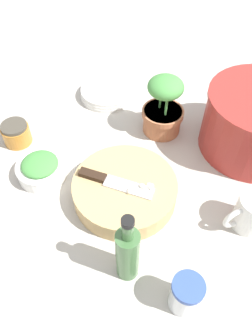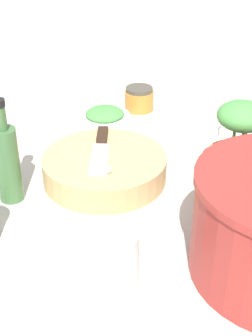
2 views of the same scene
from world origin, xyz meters
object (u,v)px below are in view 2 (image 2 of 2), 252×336
(garlic_cloves, at_px, (104,166))
(honey_jar, at_px, (139,99))
(herb_bowl, at_px, (105,120))
(chef_knife, at_px, (101,147))
(oil_bottle, at_px, (7,162))
(coffee_mug, at_px, (111,257))
(cutting_board, at_px, (105,168))
(potted_herb, at_px, (238,151))

(garlic_cloves, distance_m, honey_jar, 0.40)
(herb_bowl, bearing_deg, chef_knife, 36.48)
(oil_bottle, bearing_deg, coffee_mug, 78.36)
(chef_knife, bearing_deg, garlic_cloves, 97.42)
(honey_jar, bearing_deg, cutting_board, 23.81)
(cutting_board, bearing_deg, garlic_cloves, 37.50)
(cutting_board, distance_m, honey_jar, 0.36)
(cutting_board, relative_size, oil_bottle, 1.23)
(cutting_board, relative_size, herb_bowl, 1.98)
(cutting_board, relative_size, coffee_mug, 2.21)
(cutting_board, height_order, oil_bottle, oil_bottle)
(chef_knife, bearing_deg, cutting_board, 105.23)
(cutting_board, xyz_separation_m, coffee_mug, (0.22, 0.19, 0.02))
(herb_bowl, bearing_deg, honey_jar, -178.17)
(honey_jar, bearing_deg, oil_bottle, 5.16)
(garlic_cloves, distance_m, oil_bottle, 0.18)
(chef_knife, distance_m, garlic_cloves, 0.08)
(garlic_cloves, relative_size, oil_bottle, 0.34)
(herb_bowl, bearing_deg, garlic_cloves, 38.34)
(garlic_cloves, bearing_deg, potted_herb, 132.72)
(garlic_cloves, xyz_separation_m, honey_jar, (-0.36, -0.17, -0.03))
(cutting_board, height_order, garlic_cloves, garlic_cloves)
(cutting_board, distance_m, oil_bottle, 0.20)
(cutting_board, distance_m, garlic_cloves, 0.06)
(honey_jar, xyz_separation_m, oil_bottle, (0.48, 0.04, 0.05))
(potted_herb, bearing_deg, chef_knife, -64.31)
(coffee_mug, bearing_deg, honey_jar, -148.57)
(cutting_board, height_order, chef_knife, chef_knife)
(cutting_board, bearing_deg, honey_jar, -156.19)
(cutting_board, height_order, coffee_mug, coffee_mug)
(coffee_mug, distance_m, potted_herb, 0.36)
(coffee_mug, xyz_separation_m, honey_jar, (-0.54, -0.33, -0.02))
(herb_bowl, distance_m, coffee_mug, 0.51)
(cutting_board, distance_m, potted_herb, 0.27)
(chef_knife, xyz_separation_m, herb_bowl, (-0.15, -0.11, -0.03))
(herb_bowl, height_order, oil_bottle, oil_bottle)
(oil_bottle, height_order, potted_herb, oil_bottle)
(herb_bowl, xyz_separation_m, honey_jar, (-0.15, -0.00, 0.00))
(herb_bowl, bearing_deg, coffee_mug, 39.82)
(coffee_mug, bearing_deg, garlic_cloves, -138.51)
(potted_herb, bearing_deg, coffee_mug, -4.99)
(honey_jar, relative_size, oil_bottle, 0.38)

